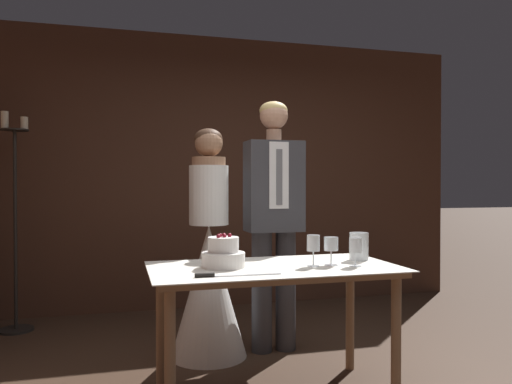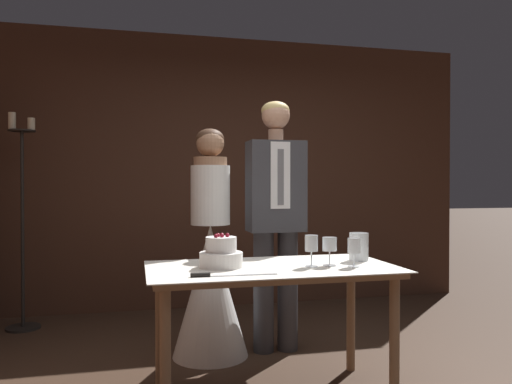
% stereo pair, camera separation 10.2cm
% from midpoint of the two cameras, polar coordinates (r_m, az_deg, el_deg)
% --- Properties ---
extents(wall_back, '(4.97, 0.12, 2.71)m').
position_cam_midpoint_polar(wall_back, '(5.12, -2.09, 2.27)').
color(wall_back, '#472B1E').
rests_on(wall_back, ground_plane).
extents(cake_table, '(1.42, 0.75, 0.76)m').
position_cam_midpoint_polar(cake_table, '(2.91, 2.83, -10.23)').
color(cake_table, '#8E6B4C').
rests_on(cake_table, ground_plane).
extents(tiered_cake, '(0.25, 0.25, 0.19)m').
position_cam_midpoint_polar(tiered_cake, '(2.85, -2.99, -7.14)').
color(tiered_cake, white).
rests_on(tiered_cake, cake_table).
extents(cake_knife, '(0.45, 0.04, 0.02)m').
position_cam_midpoint_polar(cake_knife, '(2.58, -3.28, -9.45)').
color(cake_knife, silver).
rests_on(cake_knife, cake_table).
extents(wine_glass_near, '(0.08, 0.08, 0.16)m').
position_cam_midpoint_polar(wine_glass_near, '(2.93, 9.40, -6.07)').
color(wine_glass_near, silver).
rests_on(wine_glass_near, cake_table).
extents(wine_glass_middle, '(0.07, 0.07, 0.18)m').
position_cam_midpoint_polar(wine_glass_middle, '(2.88, 7.36, -5.94)').
color(wine_glass_middle, silver).
rests_on(wine_glass_middle, cake_table).
extents(wine_glass_far, '(0.07, 0.07, 0.16)m').
position_cam_midpoint_polar(wine_glass_far, '(2.92, 12.12, -6.18)').
color(wine_glass_far, silver).
rests_on(wine_glass_far, cake_table).
extents(hurricane_candle, '(0.12, 0.12, 0.17)m').
position_cam_midpoint_polar(hurricane_candle, '(3.17, 12.57, -6.19)').
color(hurricane_candle, silver).
rests_on(hurricane_candle, cake_table).
extents(bride, '(0.54, 0.54, 1.63)m').
position_cam_midpoint_polar(bride, '(3.62, -4.42, -9.19)').
color(bride, white).
rests_on(bride, ground_plane).
extents(groom, '(0.41, 0.25, 1.84)m').
position_cam_midpoint_polar(groom, '(3.67, 3.06, -2.21)').
color(groom, '#38383D').
rests_on(groom, ground_plane).
extents(candle_stand, '(0.28, 0.28, 1.84)m').
position_cam_midpoint_polar(candle_stand, '(4.66, -24.60, -3.93)').
color(candle_stand, black).
rests_on(candle_stand, ground_plane).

